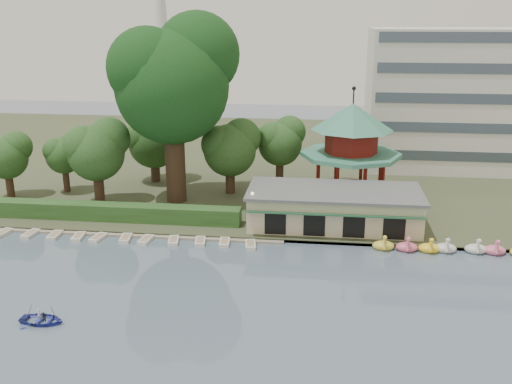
% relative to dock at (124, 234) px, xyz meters
% --- Properties ---
extents(ground_plane, '(220.00, 220.00, 0.00)m').
position_rel_dock_xyz_m(ground_plane, '(12.00, -17.20, -0.12)').
color(ground_plane, slate).
rests_on(ground_plane, ground).
extents(shore, '(220.00, 70.00, 0.40)m').
position_rel_dock_xyz_m(shore, '(12.00, 34.80, 0.08)').
color(shore, '#424930').
rests_on(shore, ground).
extents(embankment, '(220.00, 0.60, 0.30)m').
position_rel_dock_xyz_m(embankment, '(12.00, 0.10, 0.03)').
color(embankment, gray).
rests_on(embankment, ground).
extents(dock, '(34.00, 1.60, 0.24)m').
position_rel_dock_xyz_m(dock, '(0.00, 0.00, 0.00)').
color(dock, gray).
rests_on(dock, ground).
extents(boathouse, '(18.60, 9.39, 3.90)m').
position_rel_dock_xyz_m(boathouse, '(22.00, 4.77, 2.25)').
color(boathouse, beige).
rests_on(boathouse, shore).
extents(pavilion, '(12.40, 12.40, 13.50)m').
position_rel_dock_xyz_m(pavilion, '(24.00, 14.80, 7.36)').
color(pavilion, beige).
rests_on(pavilion, shore).
extents(office_building, '(38.00, 18.00, 20.00)m').
position_rel_dock_xyz_m(office_building, '(44.67, 31.80, 9.61)').
color(office_building, silver).
rests_on(office_building, shore).
extents(hedge, '(30.00, 2.00, 1.80)m').
position_rel_dock_xyz_m(hedge, '(-3.00, 3.30, 1.18)').
color(hedge, '#2C5323').
rests_on(hedge, shore).
extents(lamp_post, '(0.36, 0.36, 4.28)m').
position_rel_dock_xyz_m(lamp_post, '(13.50, 1.80, 3.22)').
color(lamp_post, black).
rests_on(lamp_post, shore).
extents(big_tree, '(14.64, 13.64, 22.40)m').
position_rel_dock_xyz_m(big_tree, '(3.18, 11.02, 15.26)').
color(big_tree, '#3A281C').
rests_on(big_tree, shore).
extents(small_trees, '(39.03, 16.93, 10.31)m').
position_rel_dock_xyz_m(small_trees, '(-0.37, 14.43, 6.30)').
color(small_trees, '#3A281C').
rests_on(small_trees, shore).
extents(swan_boats, '(15.21, 2.12, 1.92)m').
position_rel_dock_xyz_m(swan_boats, '(33.34, -0.68, 0.28)').
color(swan_boats, yellow).
rests_on(swan_boats, ground).
extents(moored_rowboats, '(29.79, 2.77, 0.36)m').
position_rel_dock_xyz_m(moored_rowboats, '(-0.65, -1.44, 0.06)').
color(moored_rowboats, silver).
rests_on(moored_rowboats, ground).
extents(rowboat_with_passengers, '(4.90, 3.59, 2.01)m').
position_rel_dock_xyz_m(rowboat_with_passengers, '(0.03, -18.17, 0.37)').
color(rowboat_with_passengers, '#3540AD').
rests_on(rowboat_with_passengers, ground).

